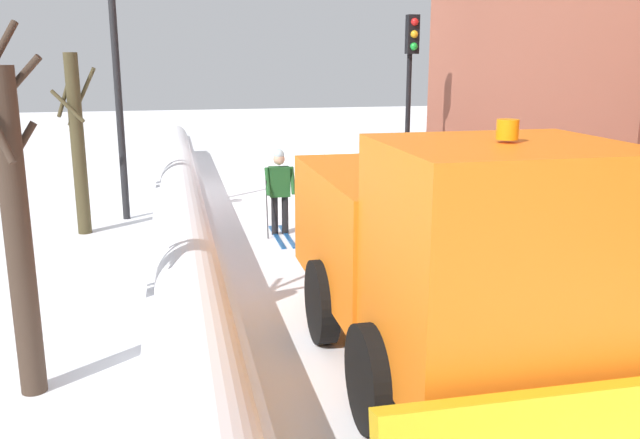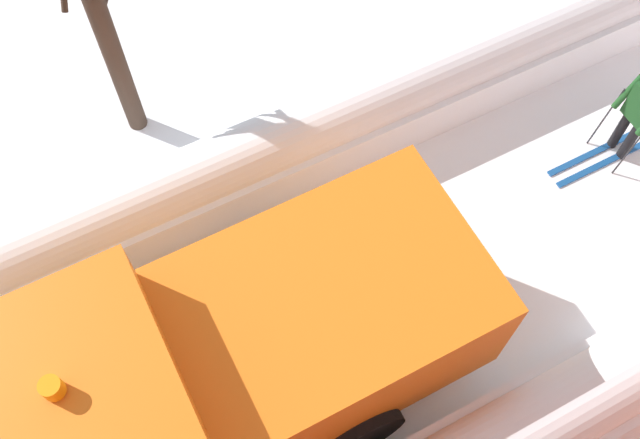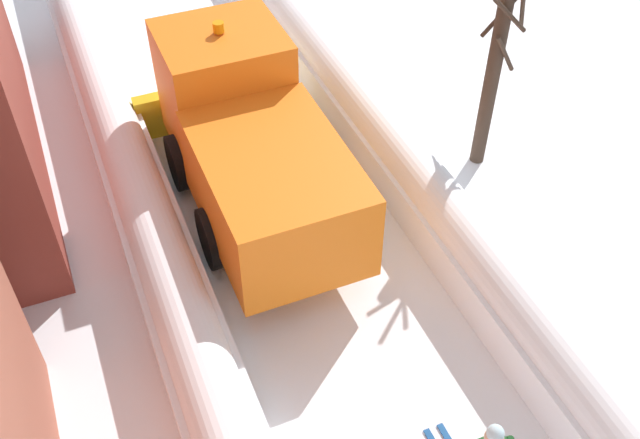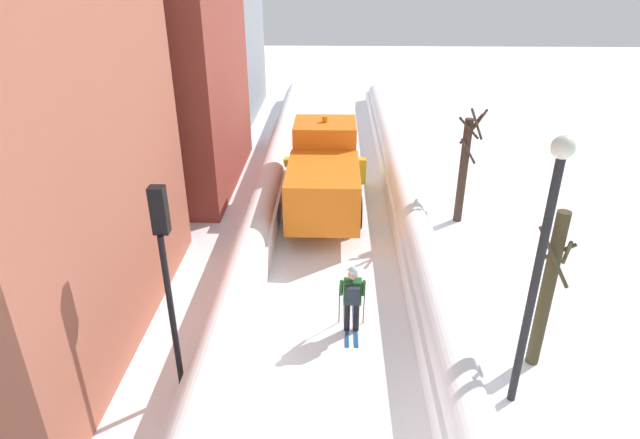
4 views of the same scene
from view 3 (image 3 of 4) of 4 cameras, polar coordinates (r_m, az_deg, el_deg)
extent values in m
plane|color=white|center=(13.12, -1.26, -2.49)|extent=(80.00, 80.00, 0.00)
cube|color=white|center=(12.44, -11.76, -4.29)|extent=(1.10, 36.00, 0.81)
cylinder|color=white|center=(12.15, -12.03, -3.02)|extent=(0.90, 34.20, 0.90)
cube|color=white|center=(13.67, 8.22, 1.43)|extent=(1.10, 36.00, 0.73)
cylinder|color=white|center=(13.42, 8.38, 2.57)|extent=(0.90, 34.20, 0.90)
cube|color=orange|center=(12.19, -3.46, 2.20)|extent=(2.30, 3.40, 1.60)
cube|color=orange|center=(14.04, -7.38, 10.05)|extent=(2.20, 2.00, 2.30)
cube|color=black|center=(14.57, -8.71, 13.62)|extent=(1.85, 0.06, 1.01)
cube|color=yellow|center=(15.80, -8.45, 8.93)|extent=(3.20, 0.46, 1.13)
cylinder|color=orange|center=(13.38, -7.88, 14.56)|extent=(0.20, 0.20, 0.18)
cylinder|color=black|center=(14.33, -10.98, 4.35)|extent=(0.25, 1.10, 1.10)
cylinder|color=black|center=(14.77, -2.34, 6.62)|extent=(0.25, 1.10, 1.10)
cylinder|color=black|center=(12.71, -8.48, -1.46)|extent=(0.25, 1.10, 1.10)
cylinder|color=black|center=(13.21, 1.08, 1.27)|extent=(0.25, 1.10, 1.10)
sphere|color=tan|center=(9.32, 13.35, -16.13)|extent=(0.24, 0.24, 0.24)
sphere|color=silver|center=(9.23, 13.45, -15.82)|extent=(0.22, 0.22, 0.22)
cylinder|color=#392B21|center=(14.31, 13.09, 10.12)|extent=(0.28, 0.28, 3.57)
cylinder|color=#392B21|center=(13.36, 14.51, 15.08)|extent=(0.69, 0.23, 0.70)
cylinder|color=#392B21|center=(13.80, 14.11, 15.40)|extent=(0.57, 0.47, 1.13)
cylinder|color=#392B21|center=(13.44, 15.45, 15.66)|extent=(0.65, 0.64, 1.19)
cylinder|color=#392B21|center=(13.80, 14.15, 12.38)|extent=(0.60, 0.19, 0.89)
camera|label=1|loc=(18.80, -4.00, 25.78)|focal=37.72mm
camera|label=2|loc=(10.12, -28.08, 39.11)|focal=41.61mm
camera|label=4|loc=(8.05, 118.31, -36.06)|focal=30.29mm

